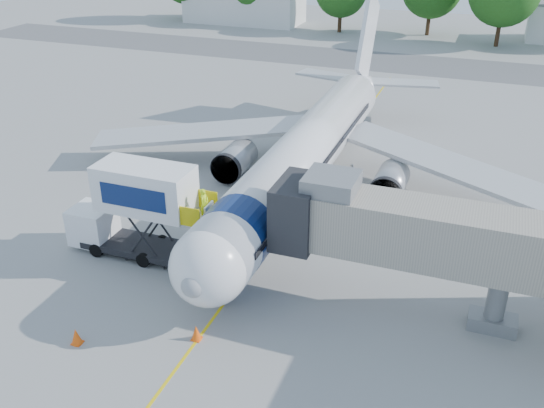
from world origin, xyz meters
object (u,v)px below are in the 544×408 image
(jet_bridge, at_px, (403,231))
(ground_tug, at_px, (192,398))
(catering_hiloader, at_px, (137,211))
(aircraft, at_px, (308,151))

(jet_bridge, bearing_deg, ground_tug, -123.11)
(jet_bridge, distance_m, ground_tug, 11.89)
(ground_tug, bearing_deg, catering_hiloader, 118.30)
(jet_bridge, distance_m, catering_hiloader, 14.35)
(aircraft, relative_size, ground_tug, 9.72)
(aircraft, distance_m, catering_hiloader, 12.77)
(catering_hiloader, bearing_deg, ground_tug, -49.63)
(aircraft, bearing_deg, ground_tug, -85.01)
(jet_bridge, bearing_deg, aircraft, 125.70)
(aircraft, bearing_deg, catering_hiloader, -119.41)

